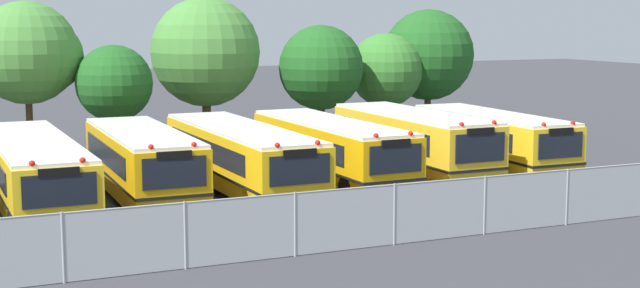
{
  "coord_description": "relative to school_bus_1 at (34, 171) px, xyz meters",
  "views": [
    {
      "loc": [
        -10.86,
        -31.42,
        6.45
      ],
      "look_at": [
        3.25,
        0.0,
        1.6
      ],
      "focal_mm": 51.18,
      "sensor_mm": 36.0,
      "label": 1
    }
  ],
  "objects": [
    {
      "name": "ground_plane",
      "position": [
        7.31,
        0.17,
        -1.33
      ],
      "size": [
        160.0,
        160.0,
        0.0
      ],
      "primitive_type": "plane",
      "color": "#38383D"
    },
    {
      "name": "school_bus_1",
      "position": [
        0.0,
        0.0,
        0.0
      ],
      "size": [
        2.61,
        11.55,
        2.52
      ],
      "rotation": [
        0.0,
        0.0,
        3.15
      ],
      "color": "yellow",
      "rests_on": "ground_plane"
    },
    {
      "name": "school_bus_2",
      "position": [
        3.7,
        0.12,
        0.04
      ],
      "size": [
        2.67,
        9.53,
        2.61
      ],
      "rotation": [
        0.0,
        0.0,
        3.12
      ],
      "color": "#EAA80C",
      "rests_on": "ground_plane"
    },
    {
      "name": "school_bus_3",
      "position": [
        7.33,
        0.06,
        0.02
      ],
      "size": [
        2.65,
        11.19,
        2.57
      ],
      "rotation": [
        0.0,
        0.0,
        3.15
      ],
      "color": "yellow",
      "rests_on": "ground_plane"
    },
    {
      "name": "school_bus_4",
      "position": [
        10.99,
        0.08,
        0.04
      ],
      "size": [
        2.63,
        10.19,
        2.6
      ],
      "rotation": [
        0.0,
        0.0,
        3.16
      ],
      "color": "#EAA80C",
      "rests_on": "ground_plane"
    },
    {
      "name": "school_bus_5",
      "position": [
        14.7,
        0.24,
        0.11
      ],
      "size": [
        2.62,
        9.57,
        2.76
      ],
      "rotation": [
        0.0,
        0.0,
        3.15
      ],
      "color": "yellow",
      "rests_on": "ground_plane"
    },
    {
      "name": "school_bus_6",
      "position": [
        18.37,
        0.07,
        0.02
      ],
      "size": [
        2.66,
        9.32,
        2.58
      ],
      "rotation": [
        0.0,
        0.0,
        3.12
      ],
      "color": "yellow",
      "rests_on": "ground_plane"
    },
    {
      "name": "tree_2",
      "position": [
        1.3,
        10.13,
        3.48
      ],
      "size": [
        4.63,
        4.5,
        7.12
      ],
      "color": "#4C3823",
      "rests_on": "ground_plane"
    },
    {
      "name": "tree_3",
      "position": [
        4.45,
        8.69,
        2.19
      ],
      "size": [
        3.36,
        3.36,
        5.22
      ],
      "color": "#4C3823",
      "rests_on": "ground_plane"
    },
    {
      "name": "tree_4",
      "position": [
        9.3,
        10.59,
        3.34
      ],
      "size": [
        5.2,
        5.2,
        7.35
      ],
      "color": "#4C3823",
      "rests_on": "ground_plane"
    },
    {
      "name": "tree_5",
      "position": [
        14.86,
        9.3,
        2.68
      ],
      "size": [
        4.14,
        4.14,
        6.03
      ],
      "color": "#4C3823",
      "rests_on": "ground_plane"
    },
    {
      "name": "tree_6",
      "position": [
        18.84,
        10.49,
        2.39
      ],
      "size": [
        3.84,
        3.84,
        5.58
      ],
      "color": "#4C3823",
      "rests_on": "ground_plane"
    },
    {
      "name": "tree_7",
      "position": [
        21.78,
        11.15,
        3.1
      ],
      "size": [
        4.88,
        4.88,
        6.81
      ],
      "color": "#4C3823",
      "rests_on": "ground_plane"
    },
    {
      "name": "chainlink_fence",
      "position": [
        7.18,
        -9.1,
        -0.41
      ],
      "size": [
        27.48,
        0.07,
        1.77
      ],
      "color": "#9EA0A3",
      "rests_on": "ground_plane"
    }
  ]
}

